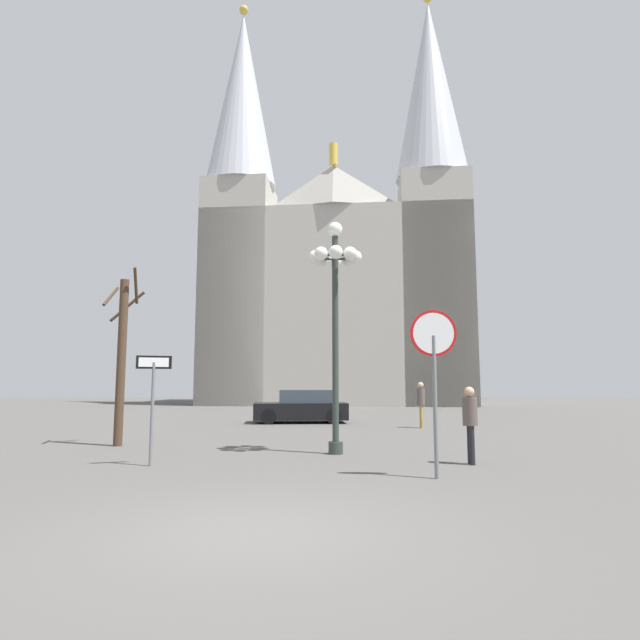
% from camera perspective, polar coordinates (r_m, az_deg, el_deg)
% --- Properties ---
extents(ground_plane, '(120.00, 120.00, 0.00)m').
position_cam_1_polar(ground_plane, '(6.72, -7.08, -21.79)').
color(ground_plane, '#514F4C').
extents(cathedral, '(22.57, 15.03, 34.87)m').
position_cam_1_polar(cathedral, '(45.66, 2.01, 5.13)').
color(cathedral, '#ADA89E').
rests_on(cathedral, ground).
extents(stop_sign, '(0.88, 0.08, 3.12)m').
position_cam_1_polar(stop_sign, '(10.15, 12.37, -3.93)').
color(stop_sign, slate).
rests_on(stop_sign, ground).
extents(one_way_arrow_sign, '(0.71, 0.25, 2.33)m').
position_cam_1_polar(one_way_arrow_sign, '(11.94, -17.47, -7.50)').
color(one_way_arrow_sign, slate).
rests_on(one_way_arrow_sign, ground).
extents(street_lamp, '(1.38, 1.38, 5.89)m').
position_cam_1_polar(street_lamp, '(13.52, 1.81, 3.56)').
color(street_lamp, '#2D3833').
rests_on(street_lamp, ground).
extents(bare_tree, '(0.99, 0.96, 5.04)m').
position_cam_1_polar(bare_tree, '(16.01, -20.51, -3.66)').
color(bare_tree, '#473323').
rests_on(bare_tree, ground).
extents(parked_car_near_black, '(4.19, 2.17, 1.44)m').
position_cam_1_polar(parked_car_near_black, '(23.65, -1.82, -9.41)').
color(parked_car_near_black, black).
rests_on(parked_car_near_black, ground).
extents(pedestrian_walking, '(0.32, 0.32, 1.78)m').
position_cam_1_polar(pedestrian_walking, '(21.27, 11.00, -8.48)').
color(pedestrian_walking, olive).
rests_on(pedestrian_walking, ground).
extents(pedestrian_standing, '(0.32, 0.32, 1.66)m').
position_cam_1_polar(pedestrian_standing, '(12.08, 16.08, -10.07)').
color(pedestrian_standing, black).
rests_on(pedestrian_standing, ground).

